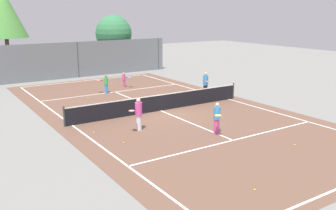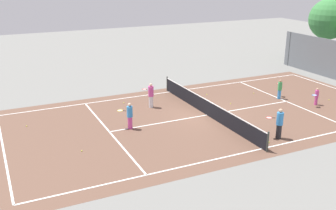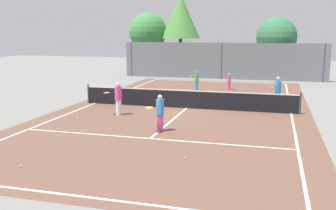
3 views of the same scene
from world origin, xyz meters
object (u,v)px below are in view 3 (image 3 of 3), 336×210
(tennis_ball_3, at_px, (88,109))
(tennis_ball_7, at_px, (227,86))
(player_3, at_px, (196,81))
(tennis_ball_0, at_px, (282,110))
(player_0, at_px, (229,81))
(player_1, at_px, (160,112))
(tennis_ball_8, at_px, (78,118))
(player_2, at_px, (277,92))
(tennis_ball_2, at_px, (137,98))
(tennis_ball_4, at_px, (177,99))
(player_4, at_px, (118,98))
(tennis_ball_1, at_px, (21,166))
(tennis_ball_6, at_px, (169,91))
(tennis_ball_5, at_px, (185,158))

(tennis_ball_3, relative_size, tennis_ball_7, 1.00)
(player_3, relative_size, tennis_ball_0, 21.01)
(player_0, distance_m, player_3, 2.54)
(player_1, height_order, tennis_ball_8, player_1)
(player_2, bearing_deg, player_3, 139.45)
(player_1, bearing_deg, tennis_ball_2, 116.88)
(tennis_ball_2, bearing_deg, tennis_ball_4, 9.46)
(player_0, relative_size, tennis_ball_2, 17.96)
(tennis_ball_8, bearing_deg, player_4, 41.42)
(tennis_ball_1, height_order, tennis_ball_2, same)
(tennis_ball_6, bearing_deg, tennis_ball_8, -101.95)
(player_1, relative_size, tennis_ball_6, 23.64)
(player_4, distance_m, tennis_ball_7, 12.58)
(tennis_ball_1, height_order, tennis_ball_4, same)
(tennis_ball_3, relative_size, tennis_ball_6, 1.00)
(tennis_ball_6, bearing_deg, player_2, -27.85)
(tennis_ball_1, bearing_deg, player_3, 82.84)
(tennis_ball_0, relative_size, tennis_ball_2, 1.00)
(player_4, distance_m, tennis_ball_1, 7.99)
(player_1, bearing_deg, tennis_ball_8, 165.05)
(tennis_ball_0, relative_size, tennis_ball_4, 1.00)
(player_0, distance_m, player_1, 12.93)
(tennis_ball_2, distance_m, tennis_ball_3, 4.20)
(tennis_ball_3, bearing_deg, player_3, 62.27)
(player_1, bearing_deg, tennis_ball_3, 146.35)
(player_4, distance_m, tennis_ball_4, 5.53)
(tennis_ball_4, bearing_deg, tennis_ball_3, -130.98)
(player_3, height_order, tennis_ball_6, player_3)
(tennis_ball_1, relative_size, tennis_ball_4, 1.00)
(player_3, height_order, tennis_ball_7, player_3)
(tennis_ball_1, xyz_separation_m, tennis_ball_8, (-1.62, 6.57, 0.00))
(tennis_ball_2, bearing_deg, tennis_ball_5, -62.38)
(tennis_ball_7, bearing_deg, player_1, -94.22)
(tennis_ball_2, height_order, tennis_ball_3, same)
(player_2, bearing_deg, tennis_ball_5, -106.21)
(player_3, relative_size, tennis_ball_4, 21.01)
(tennis_ball_8, bearing_deg, player_1, -14.95)
(player_1, xyz_separation_m, tennis_ball_1, (-2.88, -5.37, -0.77))
(tennis_ball_0, height_order, tennis_ball_7, same)
(player_1, xyz_separation_m, tennis_ball_0, (5.03, 5.99, -0.77))
(tennis_ball_3, height_order, tennis_ball_8, same)
(player_2, height_order, tennis_ball_2, player_2)
(tennis_ball_0, relative_size, tennis_ball_3, 1.00)
(player_0, xyz_separation_m, player_4, (-4.36, -10.28, 0.23))
(tennis_ball_1, xyz_separation_m, tennis_ball_4, (1.65, 13.13, 0.00))
(player_2, xyz_separation_m, tennis_ball_0, (0.28, -0.83, -0.85))
(tennis_ball_6, bearing_deg, tennis_ball_2, -110.25)
(player_3, distance_m, tennis_ball_7, 3.52)
(tennis_ball_0, bearing_deg, tennis_ball_4, 164.21)
(player_1, distance_m, tennis_ball_7, 14.53)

